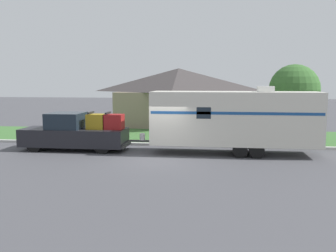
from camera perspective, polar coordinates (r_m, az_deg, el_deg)
name	(u,v)px	position (r m, az deg, el deg)	size (l,w,h in m)	color
ground_plane	(160,159)	(18.13, -1.27, -5.10)	(120.00, 120.00, 0.00)	#47474C
curb_strip	(169,145)	(21.76, 0.22, -2.85)	(80.00, 0.30, 0.14)	#ADADA8
lawn_strip	(176,136)	(25.35, 1.26, -1.56)	(80.00, 7.00, 0.03)	#3D6B33
house_across_street	(178,96)	(31.95, 1.61, 4.66)	(10.40, 7.47, 4.77)	gray
pickup_truck	(76,133)	(20.99, -13.90, -1.04)	(5.80, 1.95, 2.10)	black
travel_trailer	(234,118)	(19.47, 10.08, 1.18)	(9.74, 2.22, 3.50)	black
mailbox	(65,125)	(24.06, -15.43, 0.21)	(0.48, 0.20, 1.37)	brown
tree_in_yard	(294,89)	(24.61, 18.67, 5.29)	(3.11, 3.11, 4.78)	brown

